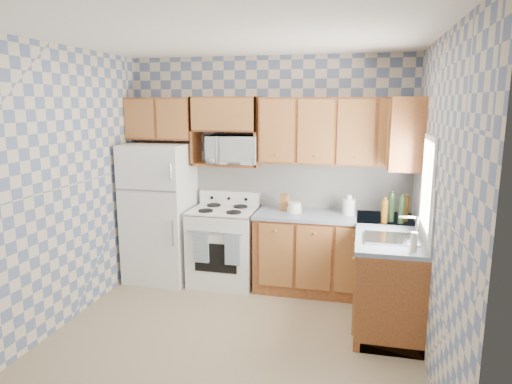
% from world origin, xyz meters
% --- Properties ---
extents(floor, '(3.40, 3.40, 0.00)m').
position_xyz_m(floor, '(0.00, 0.00, 0.00)').
color(floor, '#8A7858').
rests_on(floor, ground).
extents(back_wall, '(3.40, 0.02, 2.70)m').
position_xyz_m(back_wall, '(0.00, 1.60, 1.35)').
color(back_wall, slate).
rests_on(back_wall, ground).
extents(right_wall, '(0.02, 3.20, 2.70)m').
position_xyz_m(right_wall, '(1.70, 0.00, 1.35)').
color(right_wall, slate).
rests_on(right_wall, ground).
extents(backsplash_back, '(2.60, 0.02, 0.56)m').
position_xyz_m(backsplash_back, '(0.40, 1.59, 1.20)').
color(backsplash_back, white).
rests_on(backsplash_back, back_wall).
extents(backsplash_right, '(0.02, 1.60, 0.56)m').
position_xyz_m(backsplash_right, '(1.69, 0.80, 1.20)').
color(backsplash_right, white).
rests_on(backsplash_right, right_wall).
extents(refrigerator, '(0.75, 0.70, 1.68)m').
position_xyz_m(refrigerator, '(-1.27, 1.25, 0.84)').
color(refrigerator, white).
rests_on(refrigerator, floor).
extents(stove_body, '(0.76, 0.65, 0.90)m').
position_xyz_m(stove_body, '(-0.47, 1.28, 0.45)').
color(stove_body, white).
rests_on(stove_body, floor).
extents(cooktop, '(0.76, 0.65, 0.02)m').
position_xyz_m(cooktop, '(-0.47, 1.28, 0.91)').
color(cooktop, silver).
rests_on(cooktop, stove_body).
extents(backguard, '(0.76, 0.08, 0.17)m').
position_xyz_m(backguard, '(-0.47, 1.55, 1.00)').
color(backguard, white).
rests_on(backguard, cooktop).
extents(dish_towel_left, '(0.17, 0.02, 0.37)m').
position_xyz_m(dish_towel_left, '(-0.63, 0.93, 0.55)').
color(dish_towel_left, navy).
rests_on(dish_towel_left, stove_body).
extents(dish_towel_right, '(0.17, 0.02, 0.37)m').
position_xyz_m(dish_towel_right, '(-0.26, 0.93, 0.55)').
color(dish_towel_right, navy).
rests_on(dish_towel_right, stove_body).
extents(base_cabinets_back, '(1.75, 0.60, 0.88)m').
position_xyz_m(base_cabinets_back, '(0.82, 1.30, 0.44)').
color(base_cabinets_back, '#672F0F').
rests_on(base_cabinets_back, floor).
extents(base_cabinets_right, '(0.60, 1.60, 0.88)m').
position_xyz_m(base_cabinets_right, '(1.40, 0.80, 0.44)').
color(base_cabinets_right, '#672F0F').
rests_on(base_cabinets_right, floor).
extents(countertop_back, '(1.77, 0.63, 0.04)m').
position_xyz_m(countertop_back, '(0.82, 1.30, 0.90)').
color(countertop_back, slate).
rests_on(countertop_back, base_cabinets_back).
extents(countertop_right, '(0.63, 1.60, 0.04)m').
position_xyz_m(countertop_right, '(1.40, 0.80, 0.90)').
color(countertop_right, slate).
rests_on(countertop_right, base_cabinets_right).
extents(upper_cabinets_back, '(1.75, 0.33, 0.74)m').
position_xyz_m(upper_cabinets_back, '(0.82, 1.44, 1.85)').
color(upper_cabinets_back, '#672F0F').
rests_on(upper_cabinets_back, back_wall).
extents(upper_cabinets_fridge, '(0.82, 0.33, 0.50)m').
position_xyz_m(upper_cabinets_fridge, '(-1.29, 1.44, 1.97)').
color(upper_cabinets_fridge, '#672F0F').
rests_on(upper_cabinets_fridge, back_wall).
extents(upper_cabinets_right, '(0.33, 0.70, 0.74)m').
position_xyz_m(upper_cabinets_right, '(1.53, 1.25, 1.85)').
color(upper_cabinets_right, '#672F0F').
rests_on(upper_cabinets_right, right_wall).
extents(microwave_shelf, '(0.80, 0.33, 0.03)m').
position_xyz_m(microwave_shelf, '(-0.47, 1.44, 1.44)').
color(microwave_shelf, '#672F0F').
rests_on(microwave_shelf, back_wall).
extents(microwave, '(0.62, 0.44, 0.33)m').
position_xyz_m(microwave, '(-0.38, 1.42, 1.62)').
color(microwave, white).
rests_on(microwave, microwave_shelf).
extents(sink, '(0.48, 0.40, 0.03)m').
position_xyz_m(sink, '(1.40, 0.45, 0.93)').
color(sink, '#B7B7BC').
rests_on(sink, countertop_right).
extents(window, '(0.02, 0.66, 0.86)m').
position_xyz_m(window, '(1.69, 0.45, 1.45)').
color(window, white).
rests_on(window, right_wall).
extents(bottle_0, '(0.07, 0.07, 0.31)m').
position_xyz_m(bottle_0, '(1.43, 1.13, 1.08)').
color(bottle_0, black).
rests_on(bottle_0, countertop_back).
extents(bottle_1, '(0.07, 0.07, 0.29)m').
position_xyz_m(bottle_1, '(1.53, 1.07, 1.07)').
color(bottle_1, black).
rests_on(bottle_1, countertop_back).
extents(bottle_2, '(0.07, 0.07, 0.27)m').
position_xyz_m(bottle_2, '(1.58, 1.17, 1.06)').
color(bottle_2, '#54320A').
rests_on(bottle_2, countertop_back).
extents(bottle_3, '(0.07, 0.07, 0.25)m').
position_xyz_m(bottle_3, '(1.36, 1.05, 1.05)').
color(bottle_3, '#54320A').
rests_on(bottle_3, countertop_back).
extents(knife_block, '(0.10, 0.10, 0.20)m').
position_xyz_m(knife_block, '(0.25, 1.37, 1.02)').
color(knife_block, brown).
rests_on(knife_block, countertop_back).
extents(electric_kettle, '(0.14, 0.14, 0.18)m').
position_xyz_m(electric_kettle, '(0.99, 1.33, 1.01)').
color(electric_kettle, white).
rests_on(electric_kettle, countertop_back).
extents(food_containers, '(0.17, 0.17, 0.12)m').
position_xyz_m(food_containers, '(0.37, 1.31, 0.98)').
color(food_containers, beige).
rests_on(food_containers, countertop_back).
extents(soap_bottle, '(0.06, 0.06, 0.17)m').
position_xyz_m(soap_bottle, '(1.56, 0.14, 1.01)').
color(soap_bottle, beige).
rests_on(soap_bottle, countertop_right).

